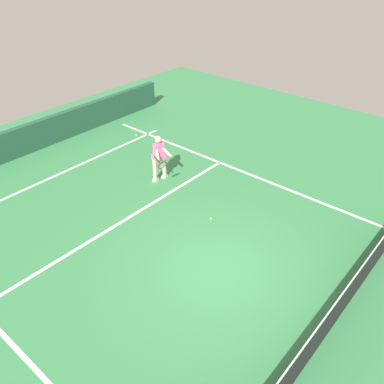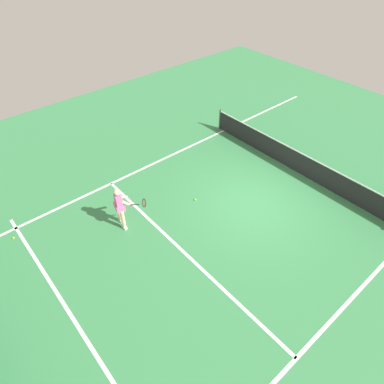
# 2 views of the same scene
# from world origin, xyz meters

# --- Properties ---
(ground_plane) EXTENTS (24.46, 24.46, 0.00)m
(ground_plane) POSITION_xyz_m (0.00, 0.00, 0.00)
(ground_plane) COLOR #38844C
(court_back_wall) EXTENTS (13.67, 0.24, 1.06)m
(court_back_wall) POSITION_xyz_m (0.00, -9.11, 0.53)
(court_back_wall) COLOR #23513D
(court_back_wall) RESTS_ON ground
(baseline_marking) EXTENTS (9.67, 0.10, 0.01)m
(baseline_marking) POSITION_xyz_m (0.00, -6.91, 0.00)
(baseline_marking) COLOR white
(baseline_marking) RESTS_ON ground
(service_line_marking) EXTENTS (8.67, 0.10, 0.01)m
(service_line_marking) POSITION_xyz_m (0.00, -3.29, 0.00)
(service_line_marking) COLOR white
(service_line_marking) RESTS_ON ground
(sideline_left_marking) EXTENTS (0.10, 16.82, 0.01)m
(sideline_left_marking) POSITION_xyz_m (-4.33, 0.00, 0.00)
(sideline_left_marking) COLOR white
(sideline_left_marking) RESTS_ON ground
(court_net) EXTENTS (9.35, 0.08, 0.99)m
(court_net) POSITION_xyz_m (0.00, 2.78, 0.46)
(court_net) COLOR #4C4C51
(court_net) RESTS_ON ground
(tennis_player) EXTENTS (0.92, 0.90, 1.55)m
(tennis_player) POSITION_xyz_m (-2.15, -4.08, 0.85)
(tennis_player) COLOR beige
(tennis_player) RESTS_ON ground
(tennis_ball_near) EXTENTS (0.07, 0.07, 0.07)m
(tennis_ball_near) POSITION_xyz_m (-3.92, -7.13, 0.03)
(tennis_ball_near) COLOR #D1E533
(tennis_ball_near) RESTS_ON ground
(tennis_ball_mid) EXTENTS (0.07, 0.07, 0.07)m
(tennis_ball_mid) POSITION_xyz_m (-1.51, -1.45, 0.03)
(tennis_ball_mid) COLOR #D1E533
(tennis_ball_mid) RESTS_ON ground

